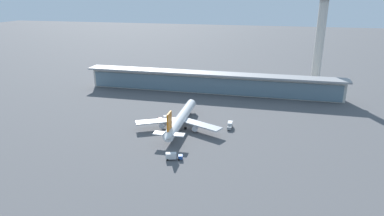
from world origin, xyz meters
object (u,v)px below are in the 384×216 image
Objects in this scene: airliner_on_stand at (181,119)px; service_truck_near_nose_red at (166,118)px; service_truck_by_tail_yellow at (171,133)px; control_tower at (321,32)px; service_truck_under_wing_grey at (230,125)px; service_truck_mid_apron_blue at (173,156)px.

airliner_on_stand is 13.67m from service_truck_near_nose_red.
service_truck_by_tail_yellow is 144.23m from control_tower.
control_tower is at bearing 47.17° from service_truck_near_nose_red.
service_truck_by_tail_yellow is at bearing -150.26° from service_truck_under_wing_grey.
service_truck_under_wing_grey reaches higher than service_truck_by_tail_yellow.
service_truck_mid_apron_blue is at bearing -68.77° from service_truck_near_nose_red.
control_tower is at bearing 54.77° from service_truck_by_tail_yellow.
control_tower is (79.81, 113.00, 40.79)m from service_truck_by_tail_yellow.
control_tower reaches higher than service_truck_mid_apron_blue.
service_truck_under_wing_grey is 0.10× the size of control_tower.
control_tower reaches higher than service_truck_near_nose_red.
control_tower is at bearing 62.84° from service_truck_mid_apron_blue.
airliner_on_stand is 7.92× the size of service_truck_near_nose_red.
service_truck_near_nose_red and service_truck_mid_apron_blue have the same top height.
service_truck_near_nose_red is 0.10× the size of control_tower.
service_truck_mid_apron_blue is 161.03m from control_tower.
service_truck_under_wing_grey is at bearing -118.13° from control_tower.
airliner_on_stand reaches higher than service_truck_under_wing_grey.
service_truck_by_tail_yellow is 0.04× the size of control_tower.
airliner_on_stand reaches higher than service_truck_by_tail_yellow.
control_tower reaches higher than service_truck_by_tail_yellow.
airliner_on_stand is 0.79× the size of control_tower.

